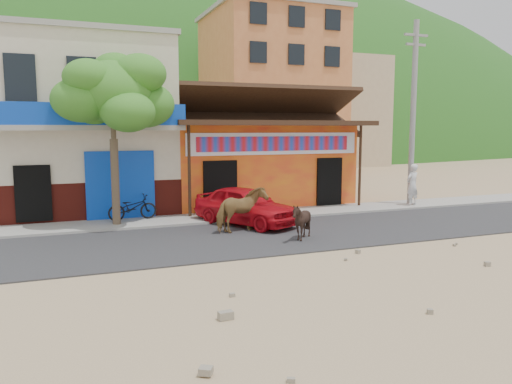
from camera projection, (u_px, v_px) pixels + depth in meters
ground at (308, 254)px, 13.94m from camera, size 120.00×120.00×0.00m
road at (273, 235)px, 16.25m from camera, size 60.00×5.00×0.04m
sidewalk at (238, 216)px, 19.48m from camera, size 60.00×2.00×0.12m
dance_club at (249, 164)px, 23.68m from camera, size 8.00×6.00×3.60m
cafe_building at (81, 128)px, 20.75m from camera, size 7.00×6.00×7.00m
apartment_front at (270, 96)px, 38.61m from camera, size 9.00×9.00×12.00m
apartment_rear at (332, 112)px, 47.53m from camera, size 8.00×8.00×10.00m
hillside at (101, 73)px, 77.09m from camera, size 100.00×40.00×24.00m
tree at (114, 139)px, 17.25m from camera, size 3.00×3.00×6.00m
utility_pole at (413, 114)px, 21.93m from camera, size 0.24×0.24×8.00m
cow_tan at (242, 210)px, 16.62m from camera, size 1.92×1.30×1.49m
cow_dark at (301, 221)px, 15.42m from camera, size 1.08×0.97×1.16m
red_car at (246, 205)px, 17.87m from camera, size 3.38×4.38×1.39m
scooter at (132, 207)px, 18.35m from camera, size 1.85×0.83×0.94m
pedestrian at (412, 185)px, 21.89m from camera, size 0.75×0.58×1.82m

